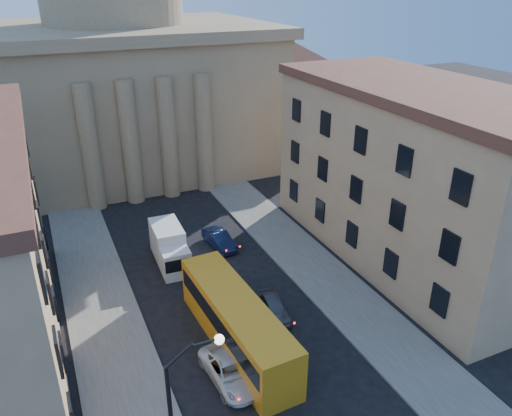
% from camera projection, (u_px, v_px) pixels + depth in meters
% --- Properties ---
extents(sidewalk_left, '(5.00, 60.00, 0.15)m').
position_uv_depth(sidewalk_left, '(118.00, 365.00, 31.23)').
color(sidewalk_left, '#56534F').
rests_on(sidewalk_left, ground).
extents(sidewalk_right, '(5.00, 60.00, 0.15)m').
position_uv_depth(sidewalk_right, '(346.00, 299.00, 37.58)').
color(sidewalk_right, '#56534F').
rests_on(sidewalk_right, ground).
extents(church, '(68.02, 28.76, 36.60)m').
position_uv_depth(church, '(121.00, 69.00, 60.27)').
color(church, '#846D51').
rests_on(church, ground).
extents(building_right, '(11.60, 26.60, 14.70)m').
position_uv_depth(building_right, '(413.00, 174.00, 40.93)').
color(building_right, tan).
rests_on(building_right, ground).
extents(street_lamp, '(2.62, 0.44, 8.83)m').
position_uv_depth(street_lamp, '(183.00, 412.00, 21.34)').
color(street_lamp, black).
rests_on(street_lamp, ground).
extents(car_left_mid, '(2.73, 5.27, 1.42)m').
position_uv_depth(car_left_mid, '(230.00, 371.00, 29.90)').
color(car_left_mid, silver).
rests_on(car_left_mid, ground).
extents(car_right_far, '(2.19, 4.29, 1.40)m').
position_uv_depth(car_right_far, '(274.00, 307.00, 35.63)').
color(car_right_far, '#4F4F54').
rests_on(car_right_far, ground).
extents(car_right_distant, '(2.06, 4.56, 1.45)m').
position_uv_depth(car_right_distant, '(219.00, 239.00, 44.68)').
color(car_right_distant, black).
rests_on(car_right_distant, ground).
extents(city_bus, '(3.53, 12.69, 3.54)m').
position_uv_depth(city_bus, '(236.00, 321.00, 32.32)').
color(city_bus, orange).
rests_on(city_bus, ground).
extents(box_truck, '(2.51, 5.93, 3.21)m').
position_uv_depth(box_truck, '(170.00, 247.00, 41.76)').
color(box_truck, silver).
rests_on(box_truck, ground).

